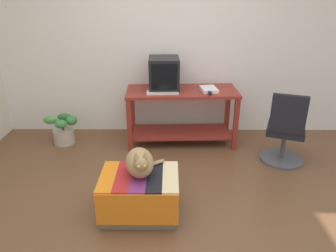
# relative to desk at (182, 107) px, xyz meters

# --- Properties ---
(ground_plane) EXTENTS (14.00, 14.00, 0.00)m
(ground_plane) POSITION_rel_desk_xyz_m (-0.17, -1.60, -0.50)
(ground_plane) COLOR brown
(back_wall) EXTENTS (8.00, 0.10, 2.60)m
(back_wall) POSITION_rel_desk_xyz_m (-0.17, 0.45, 0.80)
(back_wall) COLOR silver
(back_wall) RESTS_ON ground_plane
(desk) EXTENTS (1.45, 0.65, 0.74)m
(desk) POSITION_rel_desk_xyz_m (0.00, 0.00, 0.00)
(desk) COLOR maroon
(desk) RESTS_ON ground_plane
(tv_monitor) EXTENTS (0.40, 0.45, 0.41)m
(tv_monitor) POSITION_rel_desk_xyz_m (-0.23, 0.04, 0.44)
(tv_monitor) COLOR black
(tv_monitor) RESTS_ON desk
(keyboard) EXTENTS (0.41, 0.17, 0.02)m
(keyboard) POSITION_rel_desk_xyz_m (-0.25, -0.14, 0.25)
(keyboard) COLOR beige
(keyboard) RESTS_ON desk
(book) EXTENTS (0.24, 0.30, 0.04)m
(book) POSITION_rel_desk_xyz_m (0.34, -0.03, 0.26)
(book) COLOR white
(book) RESTS_ON desk
(ottoman_with_blanket) EXTENTS (0.70, 0.54, 0.40)m
(ottoman_with_blanket) POSITION_rel_desk_xyz_m (-0.43, -1.54, -0.30)
(ottoman_with_blanket) COLOR #7A664C
(ottoman_with_blanket) RESTS_ON ground_plane
(cat) EXTENTS (0.37, 0.43, 0.30)m
(cat) POSITION_rel_desk_xyz_m (-0.42, -1.52, 0.02)
(cat) COLOR #9E7A4C
(cat) RESTS_ON ottoman_with_blanket
(potted_plant) EXTENTS (0.44, 0.38, 0.41)m
(potted_plant) POSITION_rel_desk_xyz_m (-1.59, -0.07, -0.31)
(potted_plant) COLOR #B7A893
(potted_plant) RESTS_ON ground_plane
(office_chair) EXTENTS (0.54, 0.54, 0.89)m
(office_chair) POSITION_rel_desk_xyz_m (1.20, -0.57, -0.12)
(office_chair) COLOR #4C4C51
(office_chair) RESTS_ON ground_plane
(stapler) EXTENTS (0.04, 0.11, 0.04)m
(stapler) POSITION_rel_desk_xyz_m (0.34, -0.19, 0.26)
(stapler) COLOR black
(stapler) RESTS_ON desk
(pen) EXTENTS (0.13, 0.05, 0.01)m
(pen) POSITION_rel_desk_xyz_m (0.33, 0.06, 0.24)
(pen) COLOR #2351B2
(pen) RESTS_ON desk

